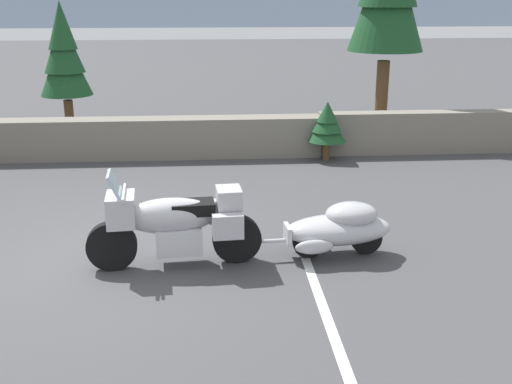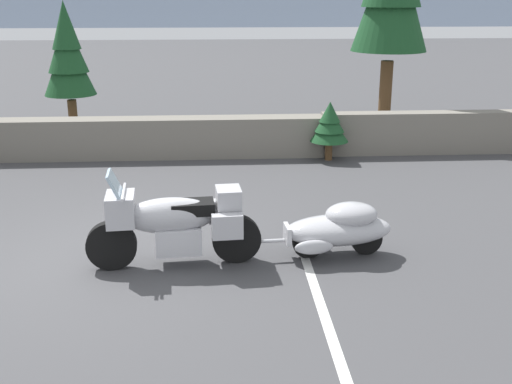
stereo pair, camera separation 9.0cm
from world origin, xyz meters
name	(u,v)px [view 1 (the left image)]	position (x,y,z in m)	size (l,w,h in m)	color
ground_plane	(97,260)	(0.00, 0.00, 0.00)	(80.00, 80.00, 0.00)	#424244
stone_guard_wall	(140,138)	(0.04, 5.50, 0.45)	(24.00, 0.59, 0.94)	slate
touring_motorcycle	(174,222)	(1.08, -0.25, 0.62)	(2.31, 0.85, 1.33)	black
car_shaped_trailer	(339,227)	(3.32, -0.07, 0.41)	(2.22, 0.84, 0.76)	black
pine_tree_secondary	(64,54)	(-1.88, 7.57, 2.07)	(1.24, 1.24, 3.30)	brown
pine_sapling_near	(327,124)	(4.08, 5.06, 0.79)	(0.82, 0.82, 1.27)	brown
parking_stripe_marker	(322,305)	(2.86, -1.50, 0.00)	(0.12, 3.60, 0.01)	silver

